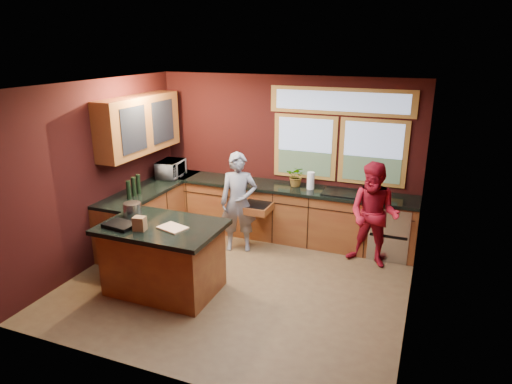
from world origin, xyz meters
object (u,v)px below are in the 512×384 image
Objects in this scene: person_red at (374,215)px; cutting_board at (173,228)px; person_grey at (239,202)px; stock_pot at (132,209)px; island at (164,257)px.

cutting_board is (-2.27, -1.84, 0.17)m from person_red.
person_grey is 2.07m from person_red.
stock_pot is at bearing -139.93° from person_red.
person_grey is 1.01× the size of person_red.
island is 0.52m from cutting_board.
person_red reaches higher than island.
person_grey is 4.56× the size of cutting_board.
person_red is at bearing 35.92° from island.
cutting_board is at bearing -129.40° from person_red.
cutting_board is (0.20, -0.05, 0.48)m from island.
cutting_board is (-0.21, -1.60, 0.16)m from person_grey.
person_red is at bearing 28.50° from stock_pot.
person_grey is 1.62m from cutting_board.
person_grey is at bearing 82.34° from cutting_board.
person_red reaches higher than stock_pot.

